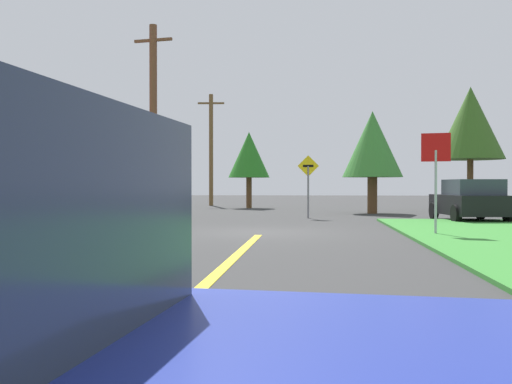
% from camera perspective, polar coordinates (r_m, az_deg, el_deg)
% --- Properties ---
extents(ground_plane, '(120.00, 120.00, 0.00)m').
position_cam_1_polar(ground_plane, '(16.89, 0.57, -4.07)').
color(ground_plane, '#323232').
extents(lane_stripe_center, '(0.20, 14.00, 0.01)m').
position_cam_1_polar(lane_stripe_center, '(9.00, -4.02, -8.26)').
color(lane_stripe_center, yellow).
rests_on(lane_stripe_center, ground).
extents(stop_sign, '(0.77, 0.20, 2.83)m').
position_cam_1_polar(stop_sign, '(16.35, 17.59, 2.77)').
color(stop_sign, '#9EA0A8').
rests_on(stop_sign, ground).
extents(car_on_crossroad, '(2.47, 3.99, 1.62)m').
position_cam_1_polar(car_on_crossroad, '(23.53, 20.68, -0.80)').
color(car_on_crossroad, black).
rests_on(car_on_crossroad, ground).
extents(utility_pole_mid, '(1.79, 0.42, 8.53)m').
position_cam_1_polar(utility_pole_mid, '(25.88, -10.26, 7.24)').
color(utility_pole_mid, brown).
rests_on(utility_pole_mid, ground).
extents(utility_pole_far, '(1.80, 0.28, 7.58)m').
position_cam_1_polar(utility_pole_far, '(38.91, -4.53, 4.42)').
color(utility_pole_far, brown).
rests_on(utility_pole_far, ground).
extents(direction_sign, '(0.91, 0.08, 2.66)m').
position_cam_1_polar(direction_sign, '(24.08, 5.26, 1.30)').
color(direction_sign, slate).
rests_on(direction_sign, ground).
extents(oak_tree_left, '(2.51, 2.51, 4.62)m').
position_cam_1_polar(oak_tree_left, '(34.50, -0.71, 3.72)').
color(oak_tree_left, brown).
rests_on(oak_tree_left, ground).
extents(pine_tree_center, '(3.56, 3.56, 6.71)m').
position_cam_1_polar(pine_tree_center, '(32.93, 20.71, 6.46)').
color(pine_tree_center, brown).
rests_on(pine_tree_center, ground).
extents(oak_tree_right, '(2.95, 2.95, 5.05)m').
position_cam_1_polar(oak_tree_right, '(28.62, 11.61, 4.66)').
color(oak_tree_right, brown).
rests_on(oak_tree_right, ground).
extents(barn, '(7.25, 6.51, 4.41)m').
position_cam_1_polar(barn, '(26.74, -22.40, 2.37)').
color(barn, beige).
rests_on(barn, ground).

